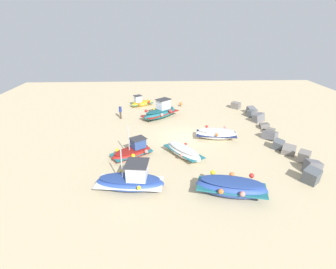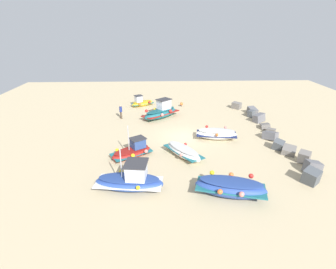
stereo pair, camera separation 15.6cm
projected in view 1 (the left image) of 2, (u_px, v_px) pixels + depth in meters
The scene contains 11 objects.
ground_plane at pixel (184, 137), 25.70m from camera, with size 54.11×54.11×0.00m, color #C6B289.
fishing_boat_0 at pixel (133, 151), 21.79m from camera, with size 3.09×3.70×2.86m.
fishing_boat_1 at pixel (131, 180), 17.45m from camera, with size 2.49×4.79×3.01m.
fishing_boat_2 at pixel (161, 112), 30.70m from camera, with size 4.46×4.69×2.23m.
fishing_boat_3 at pixel (184, 151), 21.87m from camera, with size 4.11×3.39×0.87m.
fishing_boat_4 at pixel (216, 134), 25.18m from camera, with size 2.23×4.08×1.04m.
fishing_boat_5 at pixel (141, 102), 35.17m from camera, with size 2.47×3.21×1.54m.
fishing_boat_6 at pixel (231, 187), 16.81m from camera, with size 2.94×4.84×1.22m.
person_walking at pixel (120, 111), 30.26m from camera, with size 0.32×0.32×1.68m.
breakwater_rocks at pixel (272, 133), 25.53m from camera, with size 18.88×2.61×1.31m.
mooring_buoy_0 at pixel (181, 104), 35.07m from camera, with size 0.43×0.43×0.58m.
Camera 1 is at (23.48, -2.57, 10.26)m, focal length 28.10 mm.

